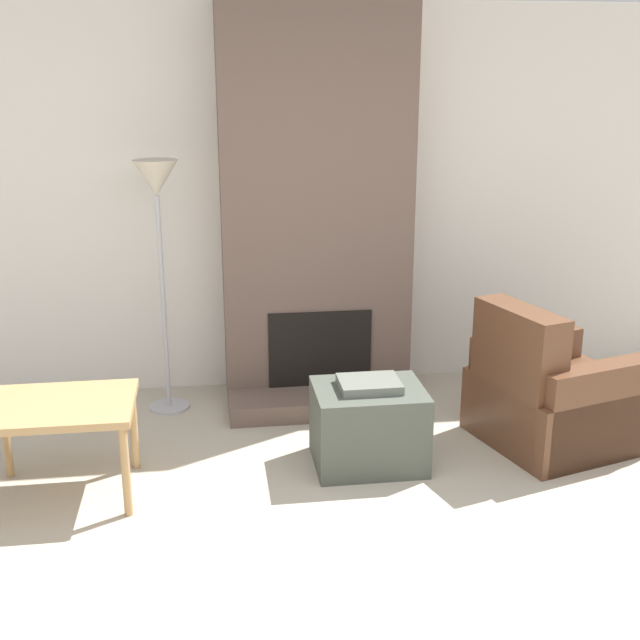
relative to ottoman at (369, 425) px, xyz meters
The scene contains 7 objects.
ground_plane 1.49m from the ottoman, 95.67° to the right, with size 24.00×24.00×0.00m, color #B2A893.
wall_back 1.74m from the ottoman, 96.05° to the left, with size 7.44×0.06×2.60m, color silver.
fireplace 1.51m from the ottoman, 97.43° to the left, with size 1.24×0.77×2.60m.
ottoman is the anchor object (origin of this frame).
armchair 1.13m from the ottoman, ahead, with size 1.03×1.00×0.87m.
side_table 1.67m from the ottoman, behind, with size 0.77×0.59×0.52m.
floor_lamp_left 1.89m from the ottoman, 139.97° to the left, with size 0.28×0.28×1.64m.
Camera 1 is at (-0.71, -2.61, 2.13)m, focal length 45.00 mm.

